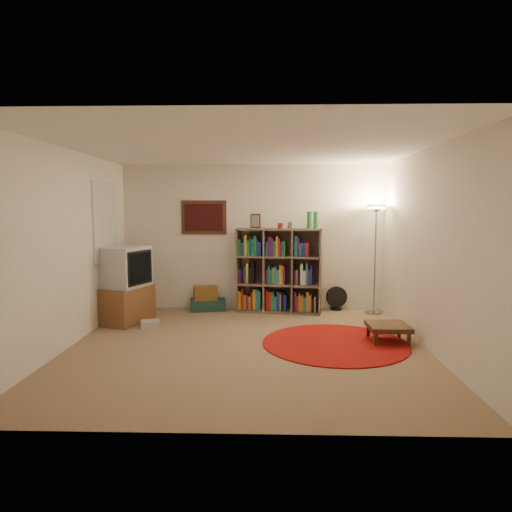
{
  "coord_description": "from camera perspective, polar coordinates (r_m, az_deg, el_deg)",
  "views": [
    {
      "loc": [
        0.28,
        -5.64,
        1.76
      ],
      "look_at": [
        0.1,
        0.6,
        1.1
      ],
      "focal_mm": 32.0,
      "sensor_mm": 36.0,
      "label": 1
    }
  ],
  "objects": [
    {
      "name": "red_rug",
      "position": [
        6.12,
        9.86,
        -10.69
      ],
      "size": [
        1.89,
        1.89,
        0.02
      ],
      "color": "maroon",
      "rests_on": "ground"
    },
    {
      "name": "side_table",
      "position": [
        6.3,
        16.19,
        -8.54
      ],
      "size": [
        0.53,
        0.53,
        0.24
      ],
      "rotation": [
        0.0,
        0.0,
        0.01
      ],
      "color": "#351E12",
      "rests_on": "ground"
    },
    {
      "name": "tv_stand",
      "position": [
        7.29,
        -16.02,
        -3.65
      ],
      "size": [
        0.8,
        0.94,
        1.17
      ],
      "rotation": [
        0.0,
        0.0,
        -0.35
      ],
      "color": "brown",
      "rests_on": "ground"
    },
    {
      "name": "dvd_box",
      "position": [
        7.03,
        -13.09,
        -8.24
      ],
      "size": [
        0.33,
        0.3,
        0.09
      ],
      "rotation": [
        0.0,
        0.0,
        0.28
      ],
      "color": "#BDBCC1",
      "rests_on": "ground"
    },
    {
      "name": "suitcase",
      "position": [
        7.98,
        -6.02,
        -6.04
      ],
      "size": [
        0.65,
        0.48,
        0.19
      ],
      "rotation": [
        0.0,
        0.0,
        0.17
      ],
      "color": "#153B2F",
      "rests_on": "ground"
    },
    {
      "name": "bookshelf",
      "position": [
        7.72,
        2.73,
        -1.97
      ],
      "size": [
        1.46,
        0.61,
        1.7
      ],
      "rotation": [
        0.0,
        0.0,
        -0.15
      ],
      "color": "brown",
      "rests_on": "ground"
    },
    {
      "name": "paper_towel",
      "position": [
        8.04,
        2.27,
        -5.76
      ],
      "size": [
        0.12,
        0.12,
        0.24
      ],
      "rotation": [
        0.0,
        0.0,
        0.09
      ],
      "color": "white",
      "rests_on": "ground"
    },
    {
      "name": "floor_lamp",
      "position": [
        7.75,
        14.78,
        3.96
      ],
      "size": [
        0.42,
        0.42,
        1.82
      ],
      "rotation": [
        0.0,
        0.0,
        -0.22
      ],
      "color": "gray",
      "rests_on": "ground"
    },
    {
      "name": "room",
      "position": [
        5.72,
        -1.71,
        1.02
      ],
      "size": [
        4.54,
        4.54,
        2.54
      ],
      "color": "#83694D",
      "rests_on": "ground"
    },
    {
      "name": "wicker_basket",
      "position": [
        7.9,
        -6.36,
        -4.64
      ],
      "size": [
        0.44,
        0.36,
        0.22
      ],
      "rotation": [
        0.0,
        0.0,
        0.24
      ],
      "color": "brown",
      "rests_on": "suitcase"
    },
    {
      "name": "floor_fan",
      "position": [
        8.02,
        10.03,
        -5.23
      ],
      "size": [
        0.37,
        0.22,
        0.41
      ],
      "rotation": [
        0.0,
        0.0,
        0.2
      ],
      "color": "black",
      "rests_on": "ground"
    }
  ]
}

